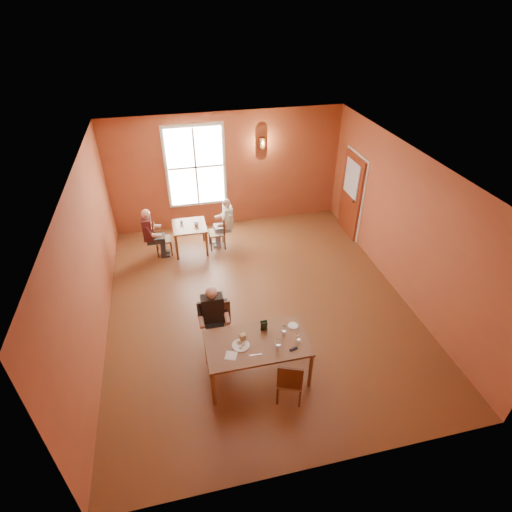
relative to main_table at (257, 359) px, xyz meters
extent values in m
cube|color=brown|center=(0.44, 1.77, -0.39)|extent=(6.00, 7.00, 0.01)
cube|color=brown|center=(0.44, 5.27, 1.11)|extent=(6.00, 0.04, 3.00)
cube|color=brown|center=(0.44, -1.73, 1.11)|extent=(6.00, 0.04, 3.00)
cube|color=brown|center=(-2.56, 1.77, 1.11)|extent=(0.04, 7.00, 3.00)
cube|color=brown|center=(3.44, 1.77, 1.11)|extent=(0.04, 7.00, 3.00)
cube|color=white|center=(0.44, 1.77, 2.61)|extent=(6.00, 7.00, 0.04)
cube|color=white|center=(-0.36, 5.22, 1.31)|extent=(1.36, 0.10, 1.96)
cube|color=maroon|center=(3.38, 4.07, 0.66)|extent=(0.12, 1.04, 2.10)
cylinder|color=brown|center=(1.34, 5.17, 1.81)|extent=(0.16, 0.16, 0.28)
cylinder|color=white|center=(-0.27, -0.02, 0.40)|extent=(0.31, 0.31, 0.04)
cube|color=tan|center=(-0.21, 0.10, 0.44)|extent=(0.10, 0.10, 0.10)
cube|color=black|center=(0.17, 0.24, 0.48)|extent=(0.11, 0.06, 0.19)
cube|color=silver|center=(-0.08, -0.25, 0.39)|extent=(0.21, 0.03, 0.00)
cube|color=white|center=(-0.45, -0.18, 0.39)|extent=(0.23, 0.23, 0.01)
cylinder|color=silver|center=(0.67, 0.22, 0.39)|extent=(0.18, 0.18, 0.01)
cube|color=black|center=(0.52, -0.28, 0.39)|extent=(0.14, 0.07, 0.02)
imported|color=white|center=(-0.55, 4.03, 0.36)|extent=(0.13, 0.13, 0.09)
imported|color=silver|center=(-0.89, 4.21, 0.35)|extent=(0.10, 0.10, 0.08)
camera|label=1|loc=(-1.02, -4.34, 5.12)|focal=28.00mm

